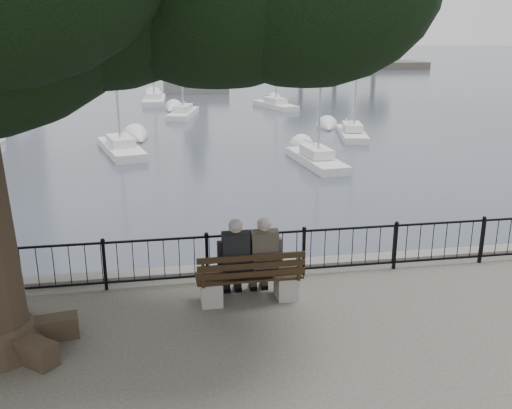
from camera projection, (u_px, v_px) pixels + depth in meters
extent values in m
cube|color=#605F5B|center=(252.00, 290.00, 12.37)|extent=(200.00, 0.40, 1.20)
plane|color=#313743|center=(165.00, 63.00, 106.70)|extent=(260.00, 260.00, 0.00)
cube|color=black|center=(256.00, 234.00, 11.47)|extent=(22.00, 0.04, 0.04)
cube|color=black|center=(256.00, 272.00, 11.71)|extent=(22.00, 0.04, 0.04)
cube|color=gray|center=(211.00, 292.00, 10.63)|extent=(0.39, 0.50, 0.46)
cube|color=gray|center=(286.00, 286.00, 10.88)|extent=(0.39, 0.50, 0.46)
cube|color=black|center=(249.00, 276.00, 10.68)|extent=(2.00, 0.58, 0.04)
cube|color=black|center=(252.00, 266.00, 10.30)|extent=(1.99, 0.07, 0.44)
cube|color=black|center=(235.00, 270.00, 10.60)|extent=(0.40, 0.34, 0.27)
cube|color=black|center=(236.00, 252.00, 10.37)|extent=(0.49, 0.27, 0.66)
sphere|color=tan|center=(235.00, 227.00, 10.27)|extent=(0.25, 0.25, 0.25)
ellipsoid|color=gray|center=(236.00, 225.00, 10.23)|extent=(0.27, 0.27, 0.23)
cube|color=black|center=(233.00, 282.00, 11.02)|extent=(0.36, 0.49, 0.50)
cube|color=#2C2A26|center=(263.00, 268.00, 10.69)|extent=(0.40, 0.34, 0.27)
cube|color=#2C2A26|center=(264.00, 250.00, 10.46)|extent=(0.49, 0.27, 0.66)
sphere|color=tan|center=(264.00, 225.00, 10.36)|extent=(0.25, 0.25, 0.25)
ellipsoid|color=gray|center=(264.00, 223.00, 10.32)|extent=(0.27, 0.27, 0.23)
cube|color=#2C2A26|center=(260.00, 280.00, 11.11)|extent=(0.36, 0.49, 0.50)
cube|color=#605F5B|center=(12.00, 78.00, 64.98)|extent=(9.76, 9.76, 1.40)
cube|color=#605F5B|center=(195.00, 85.00, 56.93)|extent=(6.16, 6.16, 1.40)
cube|color=gray|center=(194.00, 59.00, 56.18)|extent=(2.26, 2.67, 4.11)
cube|color=#605F5B|center=(193.00, 36.00, 55.54)|extent=(2.67, 3.07, 0.30)
cube|color=gray|center=(193.00, 26.00, 55.57)|extent=(1.33, 2.26, 1.44)
cube|color=gray|center=(193.00, 18.00, 54.39)|extent=(1.54, 1.03, 1.64)
sphere|color=gray|center=(193.00, 6.00, 53.67)|extent=(1.75, 1.75, 1.75)
cube|color=silver|center=(121.00, 151.00, 28.56)|extent=(2.75, 5.58, 0.60)
cube|color=silver|center=(121.00, 141.00, 28.41)|extent=(1.59, 2.39, 0.45)
cylinder|color=#AEAEBA|center=(112.00, 32.00, 26.60)|extent=(0.12, 0.12, 10.81)
cube|color=silver|center=(316.00, 162.00, 26.08)|extent=(1.81, 4.97, 0.54)
cube|color=silver|center=(317.00, 152.00, 25.94)|extent=(1.18, 2.07, 0.40)
cylinder|color=#AEAEBA|center=(322.00, 47.00, 24.33)|extent=(0.11, 0.11, 9.58)
cube|color=silver|center=(352.00, 135.00, 32.72)|extent=(2.31, 4.98, 0.53)
cube|color=silver|center=(352.00, 127.00, 32.57)|extent=(1.37, 2.12, 0.40)
cylinder|color=#AEAEBA|center=(358.00, 51.00, 31.09)|extent=(0.11, 0.11, 8.77)
cube|color=silver|center=(20.00, 122.00, 37.50)|extent=(2.75, 4.91, 0.53)
cube|color=silver|center=(19.00, 114.00, 37.35)|extent=(1.53, 2.14, 0.39)
cylinder|color=#AEAEBA|center=(8.00, 31.00, 35.56)|extent=(0.11, 0.11, 10.89)
cube|color=silver|center=(183.00, 115.00, 40.52)|extent=(2.61, 5.29, 0.57)
cube|color=silver|center=(183.00, 108.00, 40.37)|extent=(1.51, 2.27, 0.42)
cylinder|color=#AEAEBA|center=(181.00, 42.00, 38.78)|extent=(0.11, 0.11, 9.40)
cube|color=silver|center=(275.00, 107.00, 44.89)|extent=(2.87, 5.32, 0.57)
cube|color=silver|center=(275.00, 100.00, 44.74)|extent=(1.61, 2.31, 0.43)
cylinder|color=#AEAEBA|center=(277.00, 42.00, 43.17)|extent=(0.11, 0.11, 9.27)
cube|color=silver|center=(154.00, 102.00, 47.97)|extent=(1.95, 6.20, 0.68)
cube|color=silver|center=(154.00, 96.00, 47.82)|extent=(1.35, 2.55, 0.51)
cylinder|color=#AEAEBA|center=(150.00, 21.00, 45.74)|extent=(0.14, 0.14, 12.39)
cube|color=#44413A|center=(329.00, 66.00, 88.96)|extent=(30.00, 8.00, 1.20)
cylinder|color=black|center=(302.00, 50.00, 85.53)|extent=(0.70, 0.70, 4.00)
ellipsoid|color=black|center=(302.00, 22.00, 84.35)|extent=(5.20, 5.20, 4.16)
cylinder|color=black|center=(336.00, 49.00, 88.39)|extent=(0.70, 0.70, 4.00)
ellipsoid|color=black|center=(337.00, 22.00, 87.22)|extent=(5.20, 5.20, 4.16)
cylinder|color=black|center=(375.00, 49.00, 88.43)|extent=(0.70, 0.70, 4.00)
ellipsoid|color=black|center=(377.00, 22.00, 87.25)|extent=(5.20, 5.20, 4.16)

